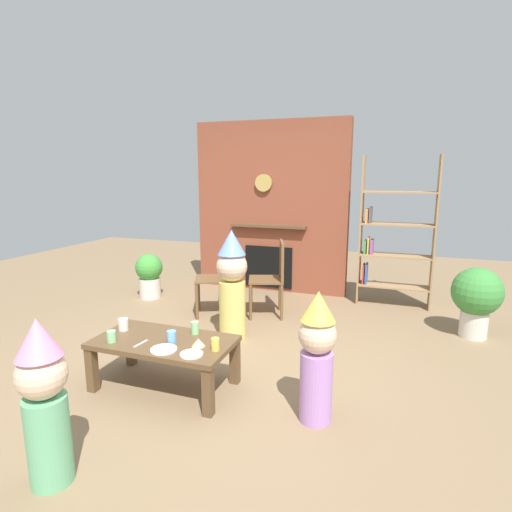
{
  "coord_description": "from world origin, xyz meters",
  "views": [
    {
      "loc": [
        1.34,
        -2.98,
        1.66
      ],
      "look_at": [
        0.15,
        0.4,
        0.94
      ],
      "focal_mm": 28.56,
      "sensor_mm": 36.0,
      "label": 1
    }
  ],
  "objects_px": {
    "bookshelf": "(392,237)",
    "birthday_cake_slice": "(198,342)",
    "paper_cup_center": "(195,328)",
    "paper_cup_near_left": "(111,336)",
    "dining_chair_middle": "(274,274)",
    "paper_plate_front": "(164,349)",
    "potted_plant_tall": "(477,296)",
    "paper_cup_far_right": "(123,324)",
    "potted_plant_short": "(149,274)",
    "dining_chair_left": "(220,273)",
    "paper_cup_near_right": "(215,344)",
    "coffee_table": "(164,347)",
    "paper_plate_rear": "(191,354)",
    "child_by_the_chairs": "(232,282)",
    "paper_cup_far_left": "(172,337)",
    "child_with_cone_hat": "(44,398)",
    "child_in_pink": "(317,354)"
  },
  "relations": [
    {
      "from": "paper_plate_rear",
      "to": "bookshelf",
      "type": "bearing_deg",
      "value": 66.96
    },
    {
      "from": "child_in_pink",
      "to": "child_by_the_chairs",
      "type": "bearing_deg",
      "value": -44.14
    },
    {
      "from": "paper_cup_center",
      "to": "paper_cup_near_left",
      "type": "bearing_deg",
      "value": -145.82
    },
    {
      "from": "child_in_pink",
      "to": "birthday_cake_slice",
      "type": "bearing_deg",
      "value": 0.47
    },
    {
      "from": "coffee_table",
      "to": "paper_cup_center",
      "type": "relative_size",
      "value": 10.73
    },
    {
      "from": "paper_cup_far_right",
      "to": "birthday_cake_slice",
      "type": "bearing_deg",
      "value": -6.35
    },
    {
      "from": "bookshelf",
      "to": "potted_plant_tall",
      "type": "relative_size",
      "value": 2.58
    },
    {
      "from": "child_in_pink",
      "to": "dining_chair_left",
      "type": "bearing_deg",
      "value": -47.4
    },
    {
      "from": "bookshelf",
      "to": "paper_cup_far_right",
      "type": "bearing_deg",
      "value": -126.43
    },
    {
      "from": "birthday_cake_slice",
      "to": "child_in_pink",
      "type": "height_order",
      "value": "child_in_pink"
    },
    {
      "from": "bookshelf",
      "to": "birthday_cake_slice",
      "type": "xyz_separation_m",
      "value": [
        -1.29,
        -2.82,
        -0.45
      ]
    },
    {
      "from": "paper_cup_far_left",
      "to": "paper_cup_far_right",
      "type": "height_order",
      "value": "paper_cup_far_right"
    },
    {
      "from": "paper_cup_far_left",
      "to": "dining_chair_middle",
      "type": "height_order",
      "value": "dining_chair_middle"
    },
    {
      "from": "bookshelf",
      "to": "paper_cup_center",
      "type": "bearing_deg",
      "value": -118.65
    },
    {
      "from": "birthday_cake_slice",
      "to": "potted_plant_tall",
      "type": "bearing_deg",
      "value": 42.45
    },
    {
      "from": "child_by_the_chairs",
      "to": "potted_plant_tall",
      "type": "distance_m",
      "value": 2.51
    },
    {
      "from": "paper_plate_rear",
      "to": "child_in_pink",
      "type": "distance_m",
      "value": 0.89
    },
    {
      "from": "dining_chair_middle",
      "to": "birthday_cake_slice",
      "type": "bearing_deg",
      "value": 70.68
    },
    {
      "from": "paper_cup_near_left",
      "to": "paper_cup_near_right",
      "type": "xyz_separation_m",
      "value": [
        0.82,
        0.12,
        0.0
      ]
    },
    {
      "from": "bookshelf",
      "to": "dining_chair_left",
      "type": "relative_size",
      "value": 2.11
    },
    {
      "from": "bookshelf",
      "to": "paper_cup_near_left",
      "type": "xyz_separation_m",
      "value": [
        -1.96,
        -2.97,
        -0.44
      ]
    },
    {
      "from": "child_by_the_chairs",
      "to": "child_with_cone_hat",
      "type": "bearing_deg",
      "value": 2.11
    },
    {
      "from": "paper_plate_rear",
      "to": "dining_chair_middle",
      "type": "bearing_deg",
      "value": 90.61
    },
    {
      "from": "paper_plate_front",
      "to": "potted_plant_tall",
      "type": "relative_size",
      "value": 0.26
    },
    {
      "from": "dining_chair_left",
      "to": "paper_cup_far_right",
      "type": "bearing_deg",
      "value": 62.01
    },
    {
      "from": "child_in_pink",
      "to": "paper_cup_center",
      "type": "bearing_deg",
      "value": -10.59
    },
    {
      "from": "bookshelf",
      "to": "paper_plate_front",
      "type": "distance_m",
      "value": 3.36
    },
    {
      "from": "bookshelf",
      "to": "child_with_cone_hat",
      "type": "xyz_separation_m",
      "value": [
        -1.64,
        -3.9,
        -0.38
      ]
    },
    {
      "from": "paper_cup_far_right",
      "to": "paper_plate_rear",
      "type": "relative_size",
      "value": 0.6
    },
    {
      "from": "coffee_table",
      "to": "paper_cup_near_right",
      "type": "relative_size",
      "value": 11.56
    },
    {
      "from": "paper_cup_near_right",
      "to": "dining_chair_left",
      "type": "height_order",
      "value": "dining_chair_left"
    },
    {
      "from": "child_in_pink",
      "to": "potted_plant_short",
      "type": "bearing_deg",
      "value": -35.21
    },
    {
      "from": "dining_chair_left",
      "to": "child_with_cone_hat",
      "type": "bearing_deg",
      "value": 71.34
    },
    {
      "from": "bookshelf",
      "to": "paper_cup_far_left",
      "type": "bearing_deg",
      "value": -118.22
    },
    {
      "from": "paper_cup_near_right",
      "to": "potted_plant_short",
      "type": "distance_m",
      "value": 2.85
    },
    {
      "from": "paper_plate_rear",
      "to": "potted_plant_short",
      "type": "relative_size",
      "value": 0.27
    },
    {
      "from": "paper_cup_far_right",
      "to": "potted_plant_short",
      "type": "relative_size",
      "value": 0.16
    },
    {
      "from": "dining_chair_middle",
      "to": "potted_plant_tall",
      "type": "height_order",
      "value": "dining_chair_middle"
    },
    {
      "from": "paper_cup_center",
      "to": "child_by_the_chairs",
      "type": "bearing_deg",
      "value": 93.48
    },
    {
      "from": "child_in_pink",
      "to": "potted_plant_tall",
      "type": "bearing_deg",
      "value": -120.01
    },
    {
      "from": "dining_chair_left",
      "to": "potted_plant_tall",
      "type": "bearing_deg",
      "value": 160.5
    },
    {
      "from": "paper_cup_far_left",
      "to": "bookshelf",
      "type": "bearing_deg",
      "value": 61.78
    },
    {
      "from": "birthday_cake_slice",
      "to": "potted_plant_tall",
      "type": "distance_m",
      "value": 2.93
    },
    {
      "from": "coffee_table",
      "to": "paper_cup_far_left",
      "type": "distance_m",
      "value": 0.14
    },
    {
      "from": "paper_plate_rear",
      "to": "dining_chair_left",
      "type": "height_order",
      "value": "dining_chair_left"
    },
    {
      "from": "bookshelf",
      "to": "potted_plant_tall",
      "type": "xyz_separation_m",
      "value": [
        0.87,
        -0.85,
        -0.44
      ]
    },
    {
      "from": "paper_cup_far_right",
      "to": "bookshelf",
      "type": "bearing_deg",
      "value": 53.57
    },
    {
      "from": "bookshelf",
      "to": "dining_chair_middle",
      "type": "bearing_deg",
      "value": -145.01
    },
    {
      "from": "paper_cup_far_right",
      "to": "potted_plant_tall",
      "type": "bearing_deg",
      "value": 33.21
    },
    {
      "from": "paper_cup_near_right",
      "to": "paper_cup_center",
      "type": "distance_m",
      "value": 0.37
    }
  ]
}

